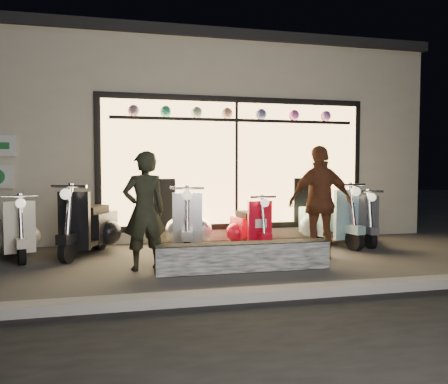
{
  "coord_description": "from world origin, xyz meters",
  "views": [
    {
      "loc": [
        -1.37,
        -6.52,
        1.43
      ],
      "look_at": [
        0.25,
        0.6,
        1.05
      ],
      "focal_mm": 35.0,
      "sensor_mm": 36.0,
      "label": 1
    }
  ],
  "objects_px": {
    "graffiti_barrier": "(244,257)",
    "man": "(144,211)",
    "scooter_silver": "(188,224)",
    "scooter_red": "(249,227)",
    "woman": "(321,202)"
  },
  "relations": [
    {
      "from": "graffiti_barrier",
      "to": "scooter_silver",
      "type": "bearing_deg",
      "value": 105.46
    },
    {
      "from": "graffiti_barrier",
      "to": "scooter_red",
      "type": "xyz_separation_m",
      "value": [
        0.55,
        1.66,
        0.18
      ]
    },
    {
      "from": "scooter_silver",
      "to": "man",
      "type": "bearing_deg",
      "value": -109.95
    },
    {
      "from": "man",
      "to": "scooter_red",
      "type": "bearing_deg",
      "value": -158.85
    },
    {
      "from": "graffiti_barrier",
      "to": "scooter_silver",
      "type": "xyz_separation_m",
      "value": [
        -0.52,
        1.86,
        0.24
      ]
    },
    {
      "from": "scooter_red",
      "to": "woman",
      "type": "relative_size",
      "value": 0.74
    },
    {
      "from": "scooter_silver",
      "to": "man",
      "type": "distance_m",
      "value": 1.74
    },
    {
      "from": "scooter_silver",
      "to": "woman",
      "type": "distance_m",
      "value": 2.38
    },
    {
      "from": "graffiti_barrier",
      "to": "man",
      "type": "xyz_separation_m",
      "value": [
        -1.35,
        0.38,
        0.64
      ]
    },
    {
      "from": "scooter_silver",
      "to": "scooter_red",
      "type": "relative_size",
      "value": 1.16
    },
    {
      "from": "scooter_red",
      "to": "woman",
      "type": "height_order",
      "value": "woman"
    },
    {
      "from": "graffiti_barrier",
      "to": "scooter_silver",
      "type": "distance_m",
      "value": 1.95
    },
    {
      "from": "graffiti_barrier",
      "to": "scooter_red",
      "type": "height_order",
      "value": "scooter_red"
    },
    {
      "from": "woman",
      "to": "scooter_silver",
      "type": "bearing_deg",
      "value": -33.25
    },
    {
      "from": "graffiti_barrier",
      "to": "man",
      "type": "bearing_deg",
      "value": 164.11
    }
  ]
}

